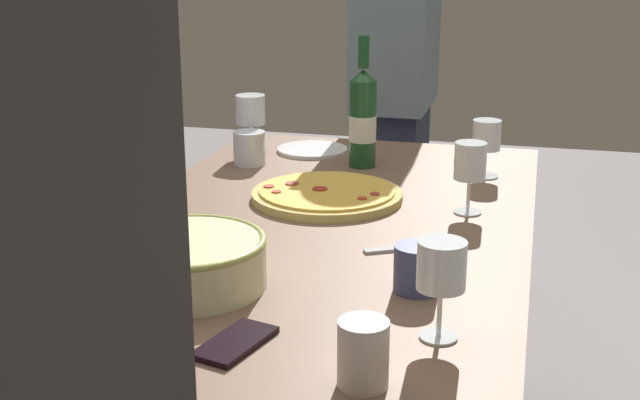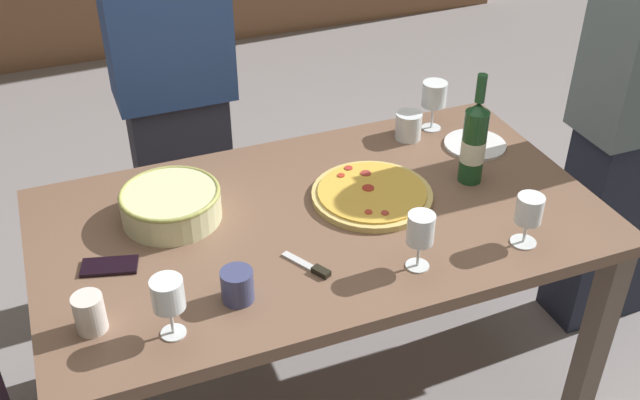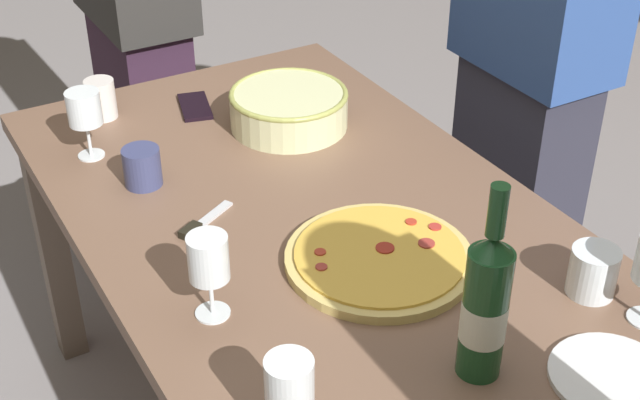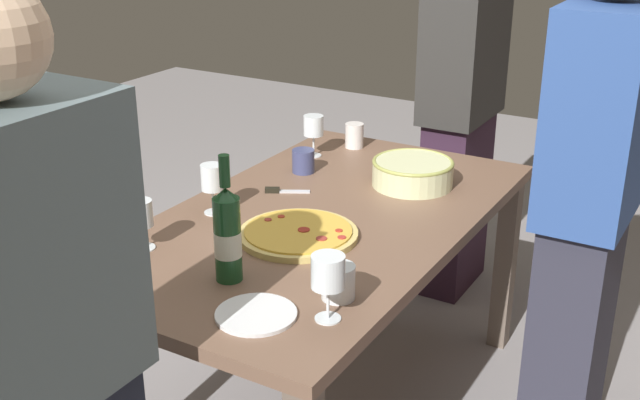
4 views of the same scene
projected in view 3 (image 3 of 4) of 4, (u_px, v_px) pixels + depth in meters
name	position (u px, v px, depth m)	size (l,w,h in m)	color
dining_table	(320.00, 259.00, 1.84)	(1.60, 0.90, 0.75)	brown
pizza	(379.00, 258.00, 1.67)	(0.36, 0.36, 0.03)	#D3BA68
serving_bowl	(289.00, 107.00, 2.11)	(0.28, 0.28, 0.09)	beige
wine_bottle	(485.00, 306.00, 1.36)	(0.07, 0.07, 0.35)	#1A4824
wine_glass_near_pizza	(289.00, 385.00, 1.26)	(0.07, 0.07, 0.15)	white
wine_glass_by_bottle	(84.00, 111.00, 1.96)	(0.08, 0.08, 0.16)	white
wine_glass_far_left	(208.00, 260.00, 1.49)	(0.07, 0.07, 0.16)	white
cup_amber	(101.00, 99.00, 2.15)	(0.07, 0.07, 0.10)	silver
cup_ceramic	(142.00, 167.00, 1.89)	(0.08, 0.08, 0.09)	#3B426E
cup_spare	(593.00, 272.00, 1.58)	(0.09, 0.09, 0.09)	white
side_plate	(612.00, 377.00, 1.42)	(0.20, 0.20, 0.01)	white
cell_phone	(195.00, 106.00, 2.21)	(0.07, 0.14, 0.01)	black
pizza_knife	(200.00, 224.00, 1.78)	(0.09, 0.14, 0.02)	silver
person_host	(135.00, 13.00, 2.60)	(0.44, 0.24, 1.61)	#321D2F
person_guest_left	(533.00, 57.00, 2.24)	(0.40, 0.24, 1.67)	#2D2D3B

